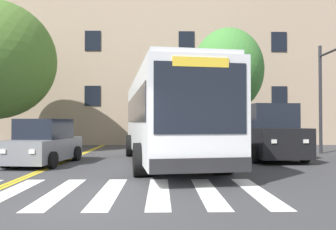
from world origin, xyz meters
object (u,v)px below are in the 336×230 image
car_navy_behind_bus (166,133)px  street_tree_curbside_large (227,71)px  city_bus (166,115)px  car_black_far_lane (265,133)px  car_grey_near_lane (44,143)px  traffic_light_near_corner (332,79)px

car_navy_behind_bus → street_tree_curbside_large: street_tree_curbside_large is taller
car_navy_behind_bus → street_tree_curbside_large: (3.48, -4.76, 3.74)m
city_bus → car_black_far_lane: (4.44, 1.16, -0.78)m
city_bus → car_black_far_lane: bearing=14.6°
car_navy_behind_bus → street_tree_curbside_large: size_ratio=0.57×
city_bus → car_black_far_lane: 4.66m
car_grey_near_lane → street_tree_curbside_large: 10.90m
street_tree_curbside_large → traffic_light_near_corner: bearing=-36.1°
city_bus → car_navy_behind_bus: 10.17m
car_navy_behind_bus → traffic_light_near_corner: bearing=-45.3°
car_grey_near_lane → car_navy_behind_bus: 11.70m
traffic_light_near_corner → car_black_far_lane: bearing=-164.8°
traffic_light_near_corner → city_bus: bearing=-165.1°
city_bus → traffic_light_near_corner: traffic_light_near_corner is taller
car_grey_near_lane → car_navy_behind_bus: size_ratio=1.00×
street_tree_curbside_large → car_navy_behind_bus: bearing=126.2°
car_black_far_lane → car_navy_behind_bus: car_black_far_lane is taller
car_navy_behind_bus → traffic_light_near_corner: (7.89, -7.98, 2.84)m
car_black_far_lane → traffic_light_near_corner: bearing=15.2°
traffic_light_near_corner → street_tree_curbside_large: street_tree_curbside_large is taller
street_tree_curbside_large → car_black_far_lane: bearing=-79.1°
city_bus → traffic_light_near_corner: 8.51m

